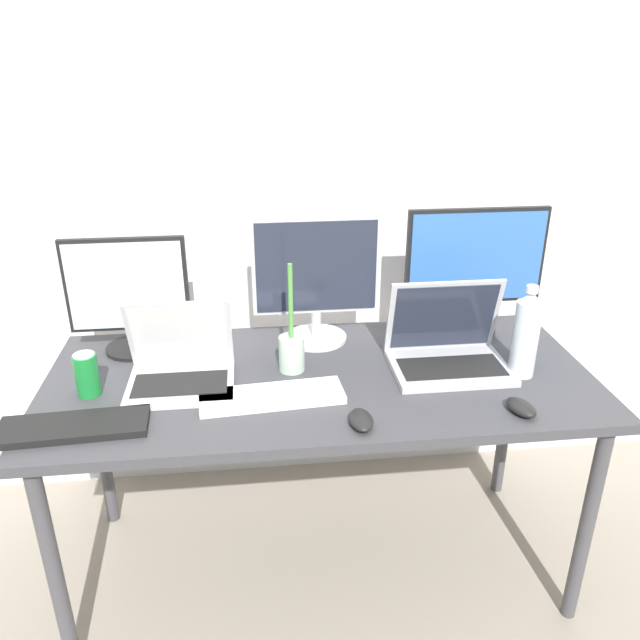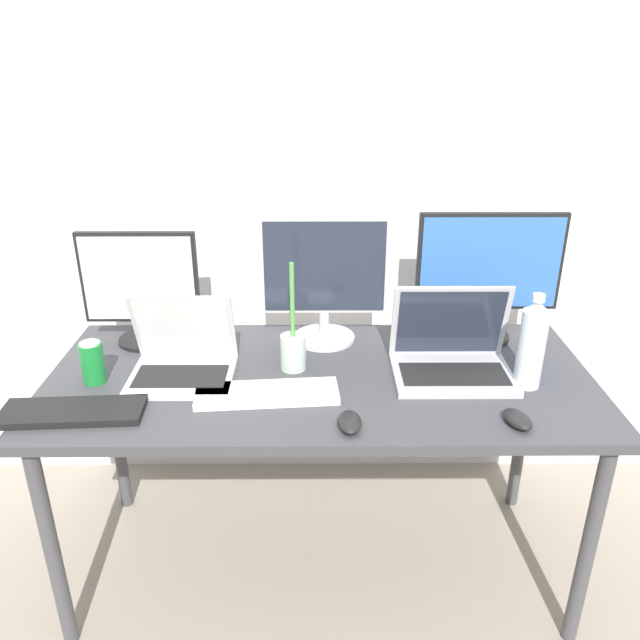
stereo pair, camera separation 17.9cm
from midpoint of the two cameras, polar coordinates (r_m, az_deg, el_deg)
name	(u,v)px [view 1 (the left image)]	position (r m, az deg, el deg)	size (l,w,h in m)	color
ground_plane	(320,561)	(2.32, -2.37, -21.25)	(16.00, 16.00, 0.00)	gray
wall_back	(301,153)	(2.25, -4.14, 14.99)	(7.00, 0.08, 2.60)	silver
work_desk	(320,393)	(1.91, -2.71, -6.79)	(1.63, 0.73, 0.74)	#424247
monitor_left	(128,294)	(2.06, -19.58, 2.21)	(0.38, 0.18, 0.37)	black
monitor_center	(316,277)	(2.00, -2.93, 3.92)	(0.41, 0.20, 0.42)	silver
monitor_right	(475,265)	(2.11, 11.64, 4.92)	(0.47, 0.18, 0.43)	black
laptop_silver	(181,365)	(1.87, -15.33, -4.03)	(0.30, 0.25, 0.25)	silver
laptop_secondary	(447,347)	(1.92, 8.96, -2.56)	(0.35, 0.25, 0.26)	#B7B7BC
keyboard_main	(73,427)	(1.77, -24.40, -8.97)	(0.38, 0.13, 0.02)	black
keyboard_aux	(272,396)	(1.76, -7.36, -7.03)	(0.40, 0.13, 0.02)	white
mouse_by_keyboard	(521,407)	(1.74, 15.13, -7.80)	(0.06, 0.10, 0.03)	black
mouse_by_laptop	(361,420)	(1.63, 0.60, -9.22)	(0.06, 0.11, 0.03)	black
water_bottle	(526,334)	(1.89, 15.76, -1.35)	(0.08, 0.08, 0.28)	silver
soda_can_near_keyboard	(87,374)	(1.90, -23.13, -4.67)	(0.07, 0.07, 0.13)	#197F33
bamboo_vase	(292,350)	(1.88, -5.35, -2.85)	(0.08, 0.08, 0.34)	#B2D1B7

